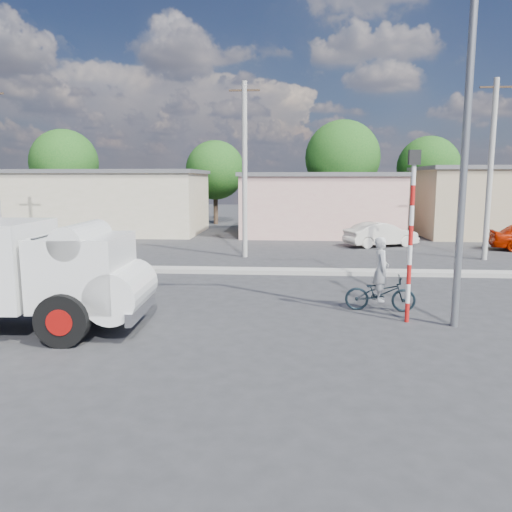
# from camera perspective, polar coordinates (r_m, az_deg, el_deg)

# --- Properties ---
(ground_plane) EXTENTS (120.00, 120.00, 0.00)m
(ground_plane) POSITION_cam_1_polar(r_m,az_deg,el_deg) (11.80, 2.93, -9.25)
(ground_plane) COLOR #2B2C2E
(ground_plane) RESTS_ON ground
(median) EXTENTS (40.00, 0.80, 0.16)m
(median) POSITION_cam_1_polar(r_m,az_deg,el_deg) (19.55, 3.46, -1.74)
(median) COLOR #99968E
(median) RESTS_ON ground
(truck) EXTENTS (6.56, 2.84, 2.66)m
(truck) POSITION_cam_1_polar(r_m,az_deg,el_deg) (13.30, -26.21, -1.54)
(truck) COLOR black
(truck) RESTS_ON ground
(bicycle) EXTENTS (1.97, 0.81, 1.01)m
(bicycle) POSITION_cam_1_polar(r_m,az_deg,el_deg) (14.34, 14.00, -4.15)
(bicycle) COLOR black
(bicycle) RESTS_ON ground
(cyclist) EXTENTS (0.47, 0.68, 1.78)m
(cyclist) POSITION_cam_1_polar(r_m,az_deg,el_deg) (14.26, 14.06, -2.64)
(cyclist) COLOR silver
(cyclist) RESTS_ON ground
(car_cream) EXTENTS (4.22, 2.84, 1.32)m
(car_cream) POSITION_cam_1_polar(r_m,az_deg,el_deg) (28.03, 14.10, 2.41)
(car_cream) COLOR beige
(car_cream) RESTS_ON ground
(traffic_pole) EXTENTS (0.28, 0.18, 4.36)m
(traffic_pole) POSITION_cam_1_polar(r_m,az_deg,el_deg) (13.10, 17.34, 3.76)
(traffic_pole) COLOR red
(traffic_pole) RESTS_ON ground
(streetlight) EXTENTS (2.34, 0.22, 9.00)m
(streetlight) POSITION_cam_1_polar(r_m,az_deg,el_deg) (13.08, 22.26, 13.90)
(streetlight) COLOR slate
(streetlight) RESTS_ON ground
(building_row) EXTENTS (37.80, 7.30, 4.44)m
(building_row) POSITION_cam_1_polar(r_m,az_deg,el_deg) (33.26, 5.72, 6.15)
(building_row) COLOR beige
(building_row) RESTS_ON ground
(tree_row) EXTENTS (34.13, 7.32, 8.10)m
(tree_row) POSITION_cam_1_polar(r_m,az_deg,el_deg) (39.93, 0.62, 10.50)
(tree_row) COLOR #38281E
(tree_row) RESTS_ON ground
(utility_poles) EXTENTS (35.40, 0.24, 8.00)m
(utility_poles) POSITION_cam_1_polar(r_m,az_deg,el_deg) (23.42, 11.78, 9.64)
(utility_poles) COLOR #99968E
(utility_poles) RESTS_ON ground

